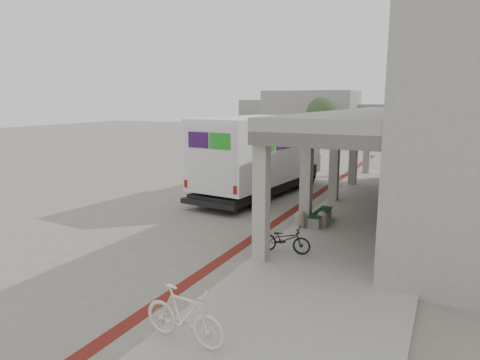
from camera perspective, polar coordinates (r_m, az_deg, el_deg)
The scene contains 14 objects.
ground at distance 15.96m, azimuth 0.88°, elevation -5.63°, with size 120.00×120.00×0.00m, color slate.
bike_lane_stripe at distance 17.37m, azimuth 6.71°, elevation -4.33°, with size 0.35×40.00×0.01m, color maroon.
sidewalk at distance 14.75m, azimuth 15.17°, elevation -7.14°, with size 4.40×28.00×0.12m, color gray.
transit_building at distance 18.38m, azimuth 27.23°, elevation 6.13°, with size 7.60×17.00×7.00m.
distant_backdrop at distance 50.64m, azimuth 15.72°, elevation 8.22°, with size 28.00×10.00×6.50m.
tree_left at distance 43.43m, azimuth 10.95°, elevation 8.72°, with size 3.20×3.20×4.80m.
tree_mid at distance 44.10m, azimuth 20.55°, elevation 8.27°, with size 3.20×3.20×4.80m.
fedex_truck at distance 20.19m, azimuth 2.75°, elevation 3.54°, with size 3.57×8.95×3.72m.
bench at distance 15.59m, azimuth 10.67°, elevation -4.59°, with size 0.42×1.82×0.43m.
bollard_near at distance 15.03m, azimuth 8.03°, elevation -5.14°, with size 0.39×0.39×0.58m.
bollard_far at distance 15.21m, azimuth 10.90°, elevation -5.11°, with size 0.36×0.36×0.54m.
utility_cabinet at distance 15.66m, azimuth 19.76°, elevation -4.33°, with size 0.43×0.57×0.95m, color slate.
bicycle_black at distance 12.49m, azimuth 5.97°, elevation -7.86°, with size 0.53×1.51×0.79m, color black.
bicycle_cream at distance 8.15m, azimuth -7.47°, elevation -17.43°, with size 0.49×1.74×1.04m, color silver.
Camera 1 is at (6.56, -13.84, 4.46)m, focal length 32.00 mm.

